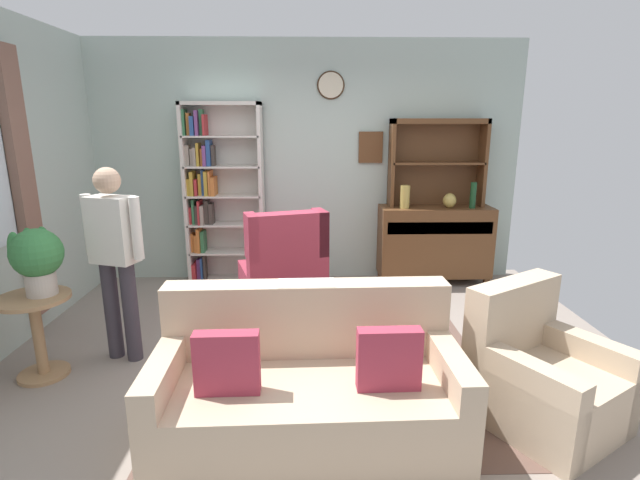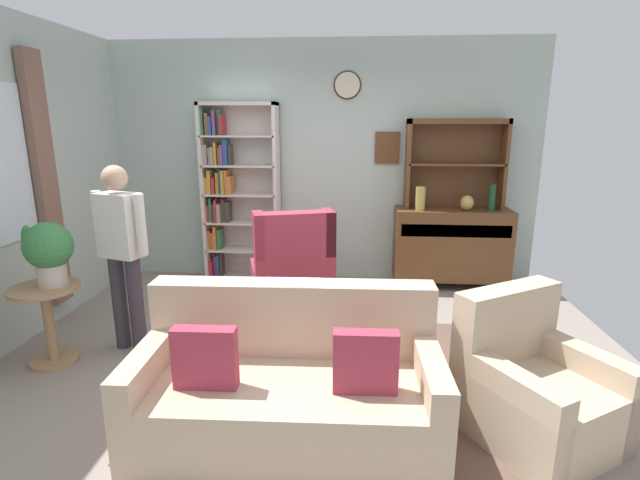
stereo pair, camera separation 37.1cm
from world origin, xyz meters
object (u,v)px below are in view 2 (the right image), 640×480
armchair_floral (534,391)px  plant_stand (48,316)px  vase_tall (420,198)px  vase_round (467,203)px  book_stack (322,302)px  wingback_chair (292,272)px  coffee_table (310,318)px  person_reading (122,246)px  sideboard_hutch (456,151)px  bottle_wine (492,198)px  potted_plant_large (48,249)px  couch_floral (289,389)px  bookshelf (235,192)px  sideboard (451,244)px

armchair_floral → plant_stand: 3.57m
vase_tall → vase_round: bearing=1.5°
vase_tall → book_stack: 2.07m
armchair_floral → wingback_chair: bearing=132.4°
wingback_chair → coffee_table: size_ratio=1.31×
person_reading → armchair_floral: bearing=-16.8°
sideboard_hutch → person_reading: 3.62m
sideboard_hutch → bottle_wine: (0.39, -0.20, -0.49)m
potted_plant_large → coffee_table: size_ratio=0.62×
vase_round → couch_floral: size_ratio=0.09×
armchair_floral → potted_plant_large: bearing=169.0°
sideboard_hutch → potted_plant_large: bearing=-148.2°
bookshelf → person_reading: bearing=-103.5°
sideboard → sideboard_hutch: 1.06m
sideboard_hutch → book_stack: size_ratio=5.65×
bottle_wine → armchair_floral: (-0.39, -2.63, -0.78)m
bookshelf → book_stack: bearing=-58.0°
sideboard_hutch → armchair_floral: size_ratio=1.04×
bookshelf → wingback_chair: 1.38m
vase_tall → coffee_table: vase_tall is taller
vase_tall → wingback_chair: vase_tall is taller
vase_tall → bottle_wine: (0.78, -0.01, 0.02)m
vase_tall → bookshelf: bearing=175.6°
sideboard_hutch → book_stack: 2.59m
vase_round → armchair_floral: (-0.13, -2.65, -0.72)m
person_reading → book_stack: 1.69m
vase_round → book_stack: size_ratio=0.87×
potted_plant_large → book_stack: size_ratio=2.56×
vase_round → coffee_table: 2.49m
bookshelf → plant_stand: (-0.98, -2.17, -0.68)m
wingback_chair → plant_stand: wingback_chair is taller
vase_round → plant_stand: bearing=-151.0°
sideboard → vase_tall: (-0.39, -0.08, 0.54)m
bookshelf → plant_stand: bearing=-114.2°
sideboard_hutch → sideboard: bearing=-90.0°
couch_floral → coffee_table: bearing=87.8°
bookshelf → armchair_floral: bookshelf is taller
potted_plant_large → couch_floral: bearing=-22.0°
book_stack → plant_stand: bearing=-172.5°
vase_tall → book_stack: size_ratio=1.35×
plant_stand → coffee_table: size_ratio=0.80×
vase_tall → plant_stand: vase_tall is taller
sideboard_hutch → coffee_table: (-1.46, -1.99, -1.21)m
vase_round → armchair_floral: bearing=-92.9°
sideboard_hutch → coffee_table: bearing=-126.3°
vase_round → book_stack: 2.36m
plant_stand → person_reading: (0.52, 0.28, 0.51)m
bookshelf → wingback_chair: bookshelf is taller
vase_round → plant_stand: size_ratio=0.26×
wingback_chair → sideboard: bearing=24.6°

